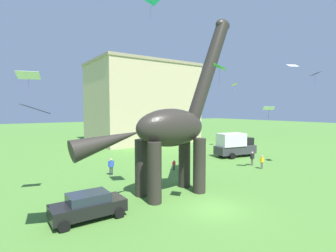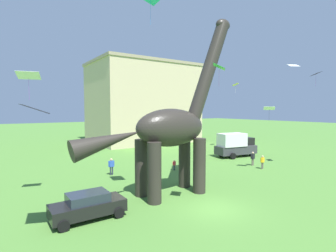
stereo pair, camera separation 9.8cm
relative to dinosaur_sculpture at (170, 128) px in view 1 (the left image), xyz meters
name	(u,v)px [view 1 (the left image)]	position (x,y,z in m)	size (l,w,h in m)	color
ground_plane	(214,209)	(0.68, -3.95, -5.04)	(240.00, 240.00, 0.00)	#4C7F33
dinosaur_sculpture	(170,128)	(0.00, 0.00, 0.00)	(13.35, 2.83, 13.95)	#2D2823
parked_sedan_left	(88,206)	(-6.47, -0.94, -4.24)	(4.21, 2.00, 1.55)	black
parked_box_truck	(235,145)	(15.96, 7.71, -3.40)	(5.88, 3.04, 3.20)	#38383D
person_strolling_adult	(174,164)	(4.69, 6.05, -4.38)	(0.41, 0.18, 1.10)	#2D3347
person_near_flyer	(262,161)	(12.86, 1.21, -4.16)	(0.55, 0.24, 1.46)	#6B6056
person_watching_child	(111,165)	(-1.53, 7.88, -4.05)	(0.61, 0.27, 1.64)	#2D3347
person_far_spectator	(252,157)	(13.41, 2.89, -4.09)	(0.59, 0.26, 1.58)	#6B6056
kite_mid_left	(269,108)	(12.13, 0.05, 1.45)	(1.23, 1.29, 1.39)	white
kite_near_low	(28,75)	(-8.84, 3.72, 3.59)	(1.62, 1.34, 1.83)	white
kite_far_right	(219,67)	(-0.04, -5.01, 3.78)	(1.15, 1.16, 1.27)	green
kite_trailing	(36,109)	(-9.24, -2.61, 1.38)	(1.46, 1.83, 0.44)	black
kite_mid_right	(315,74)	(17.29, -1.83, 5.06)	(1.32, 1.37, 1.49)	black
kite_mid_center	(293,65)	(22.34, 3.60, 7.17)	(1.63, 1.47, 0.41)	white
kite_near_high	(235,85)	(21.48, 12.73, 5.32)	(1.44, 1.32, 1.55)	yellow
background_building_block	(142,103)	(13.71, 29.55, 2.61)	(19.35, 14.25, 15.29)	#CCB78E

